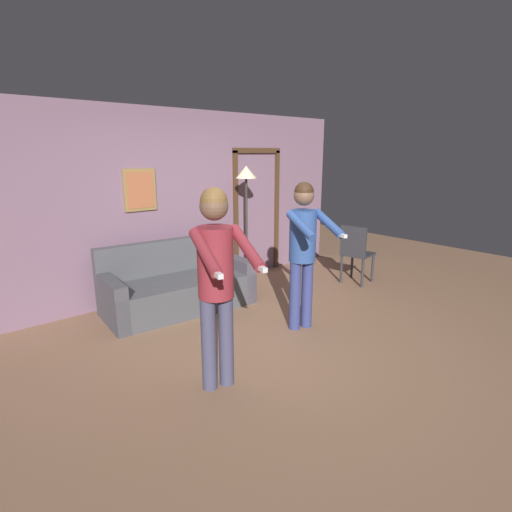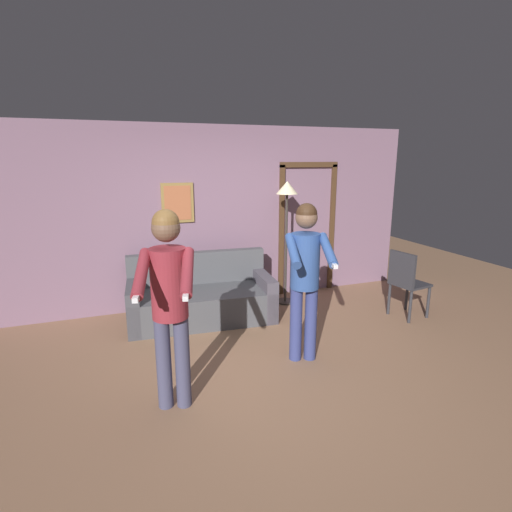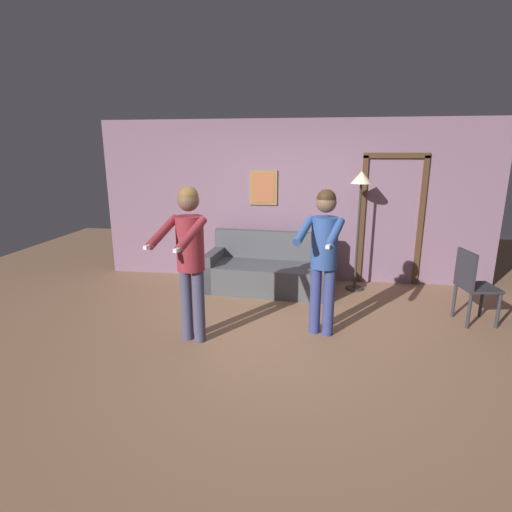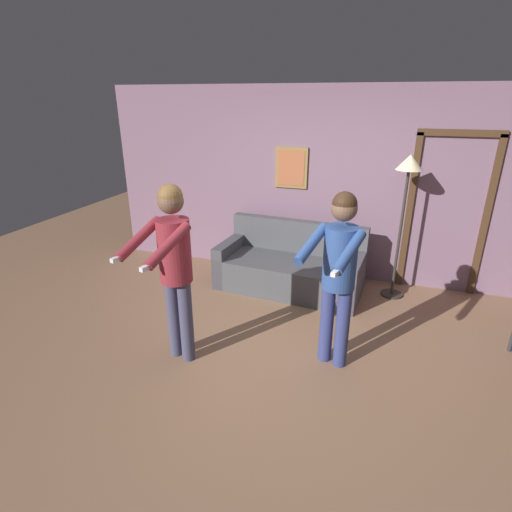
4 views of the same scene
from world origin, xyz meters
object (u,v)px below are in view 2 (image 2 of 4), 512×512
at_px(person_standing_right, 305,268).
at_px(dining_chair_distant, 406,280).
at_px(torchiere_lamp, 287,204).
at_px(couch, 201,300).
at_px(person_standing_left, 169,292).

height_order(person_standing_right, dining_chair_distant, person_standing_right).
xyz_separation_m(torchiere_lamp, person_standing_right, (-0.56, -1.70, -0.46)).
distance_m(couch, dining_chair_distant, 2.79).
relative_size(person_standing_left, person_standing_right, 1.03).
bearing_deg(person_standing_left, dining_chair_distant, 16.40).
bearing_deg(person_standing_right, dining_chair_distant, 17.86).
xyz_separation_m(couch, dining_chair_distant, (2.62, -0.90, 0.25)).
height_order(torchiere_lamp, dining_chair_distant, torchiere_lamp).
bearing_deg(couch, person_standing_left, -109.56).
xyz_separation_m(person_standing_left, dining_chair_distant, (3.29, 0.97, -0.54)).
height_order(person_standing_left, dining_chair_distant, person_standing_left).
height_order(couch, dining_chair_distant, dining_chair_distant).
xyz_separation_m(couch, torchiere_lamp, (1.34, 0.20, 1.22)).
bearing_deg(dining_chair_distant, torchiere_lamp, 139.48).
relative_size(couch, person_standing_right, 1.15).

